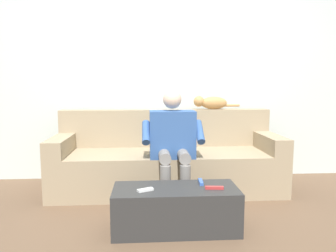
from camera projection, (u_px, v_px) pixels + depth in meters
The scene contains 9 objects.
ground_plane at pixel (172, 214), 2.89m from camera, with size 8.00×8.00×0.00m, color brown.
back_wall at pixel (164, 80), 3.96m from camera, with size 4.69×0.06×2.42m, color silver.
couch at pixel (167, 161), 3.59m from camera, with size 2.44×0.85×0.86m.
coffee_table at pixel (176, 209), 2.57m from camera, with size 0.99×0.42×0.34m.
person_solo_seated at pixel (173, 138), 3.16m from camera, with size 0.60×0.55×1.10m.
cat_on_backrest at pixel (211, 103), 3.82m from camera, with size 0.55×0.14×0.16m.
remote_blue at pixel (201, 182), 2.66m from camera, with size 0.15×0.03×0.02m, color #3860B7.
remote_white at pixel (145, 190), 2.47m from camera, with size 0.12×0.04×0.02m, color white.
remote_red at pixel (214, 188), 2.51m from camera, with size 0.14×0.03×0.02m, color #B73333.
Camera 1 is at (0.23, 3.35, 1.15)m, focal length 34.48 mm.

